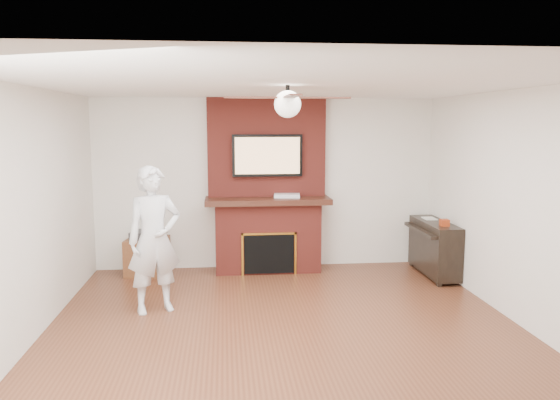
{
  "coord_description": "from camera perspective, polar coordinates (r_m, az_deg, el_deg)",
  "views": [
    {
      "loc": [
        -0.61,
        -5.25,
        2.14
      ],
      "look_at": [
        0.02,
        0.9,
        1.27
      ],
      "focal_mm": 35.0,
      "sensor_mm": 36.0,
      "label": 1
    }
  ],
  "objects": [
    {
      "name": "cable_box",
      "position": [
        7.82,
        0.72,
        0.46
      ],
      "size": [
        0.39,
        0.25,
        0.05
      ],
      "primitive_type": "cube",
      "rotation": [
        0.0,
        0.0,
        -0.11
      ],
      "color": "silver",
      "rests_on": "fireplace"
    },
    {
      "name": "tv",
      "position": [
        7.79,
        -1.34,
        4.67
      ],
      "size": [
        1.0,
        0.08,
        0.6
      ],
      "color": "black",
      "rests_on": "fireplace"
    },
    {
      "name": "candle_blue",
      "position": [
        7.9,
        -0.19,
        -7.39
      ],
      "size": [
        0.06,
        0.06,
        0.07
      ],
      "primitive_type": "cylinder",
      "color": "#315895",
      "rests_on": "ground"
    },
    {
      "name": "fireplace",
      "position": [
        7.91,
        -1.35,
        -0.27
      ],
      "size": [
        1.78,
        0.64,
        2.5
      ],
      "color": "maroon",
      "rests_on": "ground"
    },
    {
      "name": "candle_cream",
      "position": [
        7.88,
        0.14,
        -7.25
      ],
      "size": [
        0.07,
        0.07,
        0.12
      ],
      "primitive_type": "cylinder",
      "color": "beige",
      "rests_on": "ground"
    },
    {
      "name": "room_shell",
      "position": [
        5.36,
        0.78,
        -1.51
      ],
      "size": [
        5.36,
        5.86,
        2.86
      ],
      "color": "#4E2717",
      "rests_on": "ground"
    },
    {
      "name": "person",
      "position": [
        6.33,
        -13.01,
        -4.07
      ],
      "size": [
        0.72,
        0.61,
        1.67
      ],
      "primitive_type": "imported",
      "rotation": [
        0.0,
        0.0,
        0.39
      ],
      "color": "silver",
      "rests_on": "ground"
    },
    {
      "name": "piano",
      "position": [
        8.01,
        15.78,
        -4.71
      ],
      "size": [
        0.44,
        1.18,
        0.86
      ],
      "rotation": [
        0.0,
        0.0,
        -0.01
      ],
      "color": "black",
      "rests_on": "ground"
    },
    {
      "name": "candle_green",
      "position": [
        7.85,
        -1.92,
        -7.45
      ],
      "size": [
        0.07,
        0.07,
        0.08
      ],
      "primitive_type": "cylinder",
      "color": "#418D38",
      "rests_on": "ground"
    },
    {
      "name": "ceiling_fan",
      "position": [
        5.29,
        0.8,
        10.11
      ],
      "size": [
        1.21,
        1.21,
        0.31
      ],
      "color": "black",
      "rests_on": "room_shell"
    },
    {
      "name": "side_table",
      "position": [
        8.03,
        -13.7,
        -5.53
      ],
      "size": [
        0.61,
        0.61,
        0.62
      ],
      "rotation": [
        0.0,
        0.0,
        -0.15
      ],
      "color": "brown",
      "rests_on": "ground"
    },
    {
      "name": "candle_orange",
      "position": [
        7.92,
        -2.94,
        -7.23
      ],
      "size": [
        0.06,
        0.06,
        0.11
      ],
      "primitive_type": "cylinder",
      "color": "#C43E17",
      "rests_on": "ground"
    }
  ]
}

